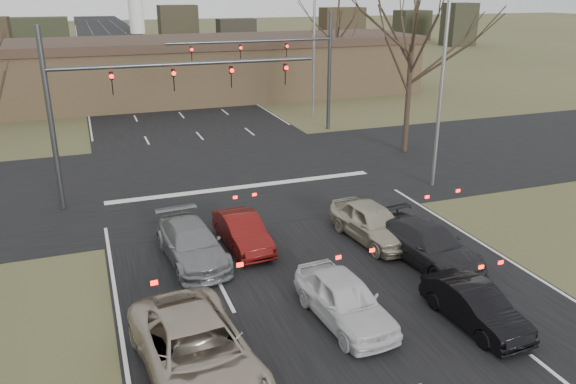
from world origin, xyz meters
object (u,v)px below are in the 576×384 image
object	(u,v)px
building	(188,69)
car_black_hatch	(475,306)
mast_arm_far	(291,58)
car_silver_suv	(197,352)
mast_arm_near	(127,92)
streetlight_right_near	(439,74)
streetlight_right_far	(312,43)
car_red_ahead	(242,232)
car_grey_ahead	(192,243)
car_silver_ahead	(372,222)
car_charcoal_sedan	(428,244)
car_white_sedan	(345,299)

from	to	relation	value
building	car_black_hatch	world-z (taller)	building
mast_arm_far	car_silver_suv	bearing A→B (deg)	-115.51
mast_arm_near	streetlight_right_near	xyz separation A→B (m)	(14.05, -3.00, 0.51)
streetlight_right_far	car_black_hatch	xyz separation A→B (m)	(-6.32, -28.10, -4.97)
streetlight_right_near	car_red_ahead	world-z (taller)	streetlight_right_near
mast_arm_near	car_silver_suv	world-z (taller)	mast_arm_near
mast_arm_far	car_grey_ahead	world-z (taller)	mast_arm_far
car_red_ahead	car_silver_ahead	xyz separation A→B (m)	(4.97, -1.13, 0.11)
mast_arm_near	car_silver_suv	size ratio (longest dim) A/B	2.14
streetlight_right_far	car_silver_ahead	size ratio (longest dim) A/B	2.29
car_black_hatch	car_charcoal_sedan	xyz separation A→B (m)	(1.00, 3.96, 0.09)
mast_arm_near	streetlight_right_far	xyz separation A→B (m)	(14.55, 14.00, 0.51)
mast_arm_far	streetlight_right_near	world-z (taller)	streetlight_right_near
building	car_silver_ahead	world-z (taller)	building
car_silver_ahead	building	bearing A→B (deg)	85.67
car_black_hatch	car_red_ahead	distance (m)	8.97
streetlight_right_near	streetlight_right_far	size ratio (longest dim) A/B	1.00
mast_arm_far	car_white_sedan	size ratio (longest dim) A/B	2.65
streetlight_right_far	car_grey_ahead	size ratio (longest dim) A/B	2.13
streetlight_right_far	car_white_sedan	size ratio (longest dim) A/B	2.39
car_charcoal_sedan	streetlight_right_far	bearing A→B (deg)	71.06
car_silver_suv	car_grey_ahead	bearing A→B (deg)	75.09
building	car_charcoal_sedan	world-z (taller)	building
car_white_sedan	mast_arm_far	bearing A→B (deg)	69.14
mast_arm_far	streetlight_right_far	bearing A→B (deg)	51.89
mast_arm_near	car_charcoal_sedan	world-z (taller)	mast_arm_near
car_white_sedan	car_charcoal_sedan	xyz separation A→B (m)	(4.51, 2.44, -0.02)
car_black_hatch	car_silver_ahead	bearing A→B (deg)	86.70
car_red_ahead	car_white_sedan	bearing A→B (deg)	-79.29
mast_arm_far	car_silver_suv	size ratio (longest dim) A/B	1.96
building	car_silver_suv	xyz separation A→B (m)	(-7.14, -38.73, -1.88)
mast_arm_far	car_red_ahead	size ratio (longest dim) A/B	2.89
car_silver_suv	car_red_ahead	bearing A→B (deg)	60.76
building	car_grey_ahead	bearing A→B (deg)	-100.59
mast_arm_far	streetlight_right_near	distance (m)	13.28
mast_arm_far	streetlight_right_near	xyz separation A→B (m)	(2.64, -13.00, 0.57)
car_black_hatch	car_grey_ahead	size ratio (longest dim) A/B	0.79
mast_arm_near	car_silver_ahead	size ratio (longest dim) A/B	2.77
streetlight_right_near	car_charcoal_sedan	distance (m)	9.91
streetlight_right_far	car_charcoal_sedan	size ratio (longest dim) A/B	2.08
streetlight_right_near	car_charcoal_sedan	world-z (taller)	streetlight_right_near
mast_arm_near	streetlight_right_near	bearing A→B (deg)	-12.05
streetlight_right_near	car_silver_ahead	bearing A→B (deg)	-140.72
mast_arm_near	car_silver_suv	xyz separation A→B (m)	(0.09, -13.73, -4.29)
car_grey_ahead	car_red_ahead	size ratio (longest dim) A/B	1.22
car_grey_ahead	car_red_ahead	distance (m)	2.09
car_silver_suv	car_red_ahead	size ratio (longest dim) A/B	1.47
mast_arm_near	car_charcoal_sedan	xyz separation A→B (m)	(9.23, -10.14, -4.37)
mast_arm_near	car_white_sedan	size ratio (longest dim) A/B	2.89
car_black_hatch	car_charcoal_sedan	world-z (taller)	car_charcoal_sedan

